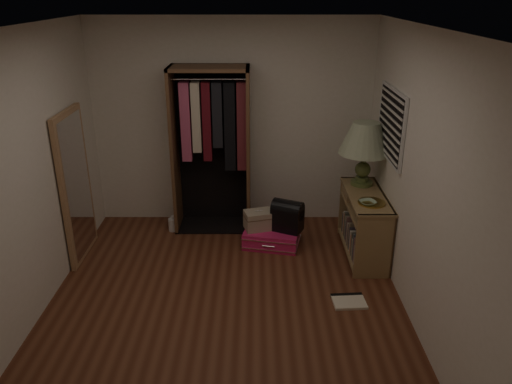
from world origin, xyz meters
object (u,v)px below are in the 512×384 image
(floor_mirror, at_px, (76,186))
(black_bag, at_px, (287,215))
(train_case, at_px, (259,220))
(console_bookshelf, at_px, (363,222))
(table_lamp, at_px, (365,140))
(white_jug, at_px, (173,224))
(pink_suitcase, at_px, (272,237))
(open_wardrobe, at_px, (213,137))

(floor_mirror, relative_size, black_bag, 4.09)
(train_case, xyz_separation_m, black_bag, (0.34, -0.03, 0.08))
(console_bookshelf, height_order, floor_mirror, floor_mirror)
(floor_mirror, bearing_deg, black_bag, 5.14)
(black_bag, relative_size, table_lamp, 0.56)
(table_lamp, height_order, white_jug, table_lamp)
(pink_suitcase, bearing_deg, table_lamp, 16.46)
(black_bag, height_order, white_jug, black_bag)
(table_lamp, bearing_deg, floor_mirror, -174.54)
(floor_mirror, bearing_deg, white_jug, 32.56)
(black_bag, bearing_deg, pink_suitcase, -156.76)
(pink_suitcase, bearing_deg, console_bookshelf, 1.93)
(floor_mirror, height_order, black_bag, floor_mirror)
(table_lamp, relative_size, white_jug, 3.64)
(open_wardrobe, bearing_deg, console_bookshelf, -22.42)
(pink_suitcase, distance_m, table_lamp, 1.59)
(console_bookshelf, xyz_separation_m, table_lamp, (0.01, 0.27, 0.91))
(open_wardrobe, height_order, white_jug, open_wardrobe)
(white_jug, bearing_deg, open_wardrobe, 18.15)
(floor_mirror, relative_size, pink_suitcase, 2.29)
(open_wardrobe, height_order, table_lamp, open_wardrobe)
(open_wardrobe, distance_m, table_lamp, 1.84)
(train_case, height_order, black_bag, black_bag)
(floor_mirror, height_order, train_case, floor_mirror)
(floor_mirror, xyz_separation_m, white_jug, (0.94, 0.60, -0.76))
(open_wardrobe, relative_size, train_case, 5.31)
(table_lamp, bearing_deg, black_bag, -173.66)
(train_case, distance_m, table_lamp, 1.56)
(table_lamp, bearing_deg, pink_suitcase, -175.05)
(open_wardrobe, height_order, pink_suitcase, open_wardrobe)
(pink_suitcase, height_order, train_case, train_case)
(train_case, bearing_deg, black_bag, -21.31)
(black_bag, distance_m, table_lamp, 1.25)
(console_bookshelf, distance_m, black_bag, 0.88)
(white_jug, bearing_deg, train_case, -17.81)
(open_wardrobe, bearing_deg, white_jug, -161.85)
(black_bag, height_order, table_lamp, table_lamp)
(console_bookshelf, bearing_deg, black_bag, 168.80)
(pink_suitcase, xyz_separation_m, white_jug, (-1.25, 0.38, -0.01))
(console_bookshelf, xyz_separation_m, black_bag, (-0.86, 0.17, 0.01))
(open_wardrobe, height_order, black_bag, open_wardrobe)
(black_bag, bearing_deg, table_lamp, 31.30)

